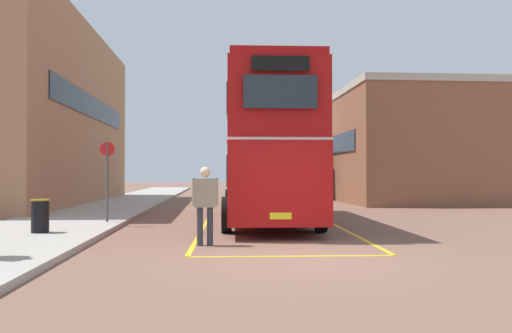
% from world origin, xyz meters
% --- Properties ---
extents(ground_plane, '(135.60, 135.60, 0.00)m').
position_xyz_m(ground_plane, '(0.00, 14.40, 0.00)').
color(ground_plane, brown).
extents(sidewalk_left, '(4.00, 57.60, 0.14)m').
position_xyz_m(sidewalk_left, '(-6.50, 16.80, 0.07)').
color(sidewalk_left, '#A39E93').
rests_on(sidewalk_left, ground).
extents(brick_building_left, '(6.97, 18.59, 9.28)m').
position_xyz_m(brick_building_left, '(-11.55, 17.51, 4.64)').
color(brick_building_left, '#AD7A56').
rests_on(brick_building_left, ground).
extents(depot_building_right, '(8.25, 15.54, 6.48)m').
position_xyz_m(depot_building_right, '(9.56, 21.77, 3.24)').
color(depot_building_right, brown).
rests_on(depot_building_right, ground).
extents(double_decker_bus, '(3.14, 10.70, 4.75)m').
position_xyz_m(double_decker_bus, '(0.08, 7.65, 2.51)').
color(double_decker_bus, black).
rests_on(double_decker_bus, ground).
extents(single_deck_bus, '(3.13, 8.40, 3.02)m').
position_xyz_m(single_deck_bus, '(3.91, 24.86, 1.64)').
color(single_deck_bus, black).
rests_on(single_deck_bus, ground).
extents(pedestrian_boarding, '(0.60, 0.27, 1.79)m').
position_xyz_m(pedestrian_boarding, '(-1.87, 1.95, 1.05)').
color(pedestrian_boarding, '#2D2D38').
rests_on(pedestrian_boarding, ground).
extents(litter_bin, '(0.46, 0.46, 0.85)m').
position_xyz_m(litter_bin, '(-6.08, 3.61, 0.57)').
color(litter_bin, black).
rests_on(litter_bin, sidewalk_left).
extents(bus_stop_sign, '(0.43, 0.15, 2.48)m').
position_xyz_m(bus_stop_sign, '(-5.02, 6.44, 1.64)').
color(bus_stop_sign, '#4C4C51').
rests_on(bus_stop_sign, sidewalk_left).
extents(bay_marking_yellow, '(4.67, 12.76, 0.01)m').
position_xyz_m(bay_marking_yellow, '(0.05, 5.68, 0.00)').
color(bay_marking_yellow, gold).
rests_on(bay_marking_yellow, ground).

